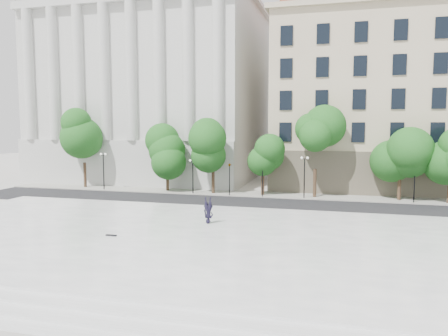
{
  "coord_description": "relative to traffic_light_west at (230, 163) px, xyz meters",
  "views": [
    {
      "loc": [
        10.07,
        -24.4,
        7.91
      ],
      "look_at": [
        0.94,
        10.0,
        4.4
      ],
      "focal_mm": 35.0,
      "sensor_mm": 36.0,
      "label": 1
    }
  ],
  "objects": [
    {
      "name": "traffic_light_west",
      "position": [
        0.0,
        0.0,
        0.0
      ],
      "size": [
        0.65,
        1.82,
        4.22
      ],
      "color": "black",
      "rests_on": "ground"
    },
    {
      "name": "plaza_steps",
      "position": [
        1.69,
        -31.2,
        -3.6
      ],
      "size": [
        44.0,
        3.0,
        0.3
      ],
      "color": "white",
      "rests_on": "ground"
    },
    {
      "name": "building_west",
      "position": [
        -15.31,
        16.27,
        9.17
      ],
      "size": [
        31.5,
        27.65,
        25.6
      ],
      "color": "#B9BAB5",
      "rests_on": "ground"
    },
    {
      "name": "traffic_light_east",
      "position": [
        3.71,
        0.0,
        -0.08
      ],
      "size": [
        0.96,
        1.61,
        4.15
      ],
      "color": "black",
      "rests_on": "ground"
    },
    {
      "name": "skateboard",
      "position": [
        -3.03,
        -20.75,
        -3.23
      ],
      "size": [
        0.75,
        0.2,
        0.08
      ],
      "primitive_type": "cube",
      "rotation": [
        0.0,
        0.0,
        0.0
      ],
      "color": "black",
      "rests_on": "plaza"
    },
    {
      "name": "lamp_posts",
      "position": [
        1.7,
        0.3,
        -0.73
      ],
      "size": [
        35.83,
        0.28,
        4.56
      ],
      "color": "black",
      "rests_on": "ground"
    },
    {
      "name": "street_trees",
      "position": [
        1.98,
        1.34,
        1.41
      ],
      "size": [
        45.88,
        4.89,
        8.19
      ],
      "color": "#382619",
      "rests_on": "ground"
    },
    {
      "name": "far_sidewalk",
      "position": [
        1.69,
        1.7,
        -3.66
      ],
      "size": [
        60.0,
        4.0,
        0.12
      ],
      "primitive_type": "cube",
      "color": "#A3A197",
      "rests_on": "ground"
    },
    {
      "name": "street",
      "position": [
        1.69,
        -4.3,
        -3.71
      ],
      "size": [
        60.0,
        8.0,
        0.02
      ],
      "primitive_type": "cube",
      "color": "black",
      "rests_on": "ground"
    },
    {
      "name": "plaza",
      "position": [
        1.69,
        -19.3,
        -3.49
      ],
      "size": [
        44.0,
        22.0,
        0.45
      ],
      "primitive_type": "cube",
      "color": "white",
      "rests_on": "ground"
    },
    {
      "name": "building_east",
      "position": [
        21.69,
        16.61,
        7.43
      ],
      "size": [
        36.0,
        26.15,
        23.0
      ],
      "color": "#BEB291",
      "rests_on": "ground"
    },
    {
      "name": "ground",
      "position": [
        1.69,
        -22.3,
        -3.72
      ],
      "size": [
        160.0,
        160.0,
        0.0
      ],
      "primitive_type": "plane",
      "color": "beige",
      "rests_on": "ground"
    },
    {
      "name": "person_lying",
      "position": [
        2.25,
        -15.49,
        -2.99
      ],
      "size": [
        0.8,
        2.04,
        0.55
      ],
      "primitive_type": "imported",
      "rotation": [
        -1.54,
        0.0,
        0.03
      ],
      "color": "black",
      "rests_on": "plaza"
    }
  ]
}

